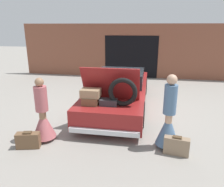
{
  "coord_description": "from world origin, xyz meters",
  "views": [
    {
      "loc": [
        0.99,
        -7.1,
        2.71
      ],
      "look_at": [
        0.0,
        -1.37,
        0.89
      ],
      "focal_mm": 35.0,
      "sensor_mm": 36.0,
      "label": 1
    }
  ],
  "objects_px": {
    "person_left": "(43,118)",
    "suitcase_beside_left_person": "(28,140)",
    "person_right": "(168,122)",
    "suitcase_beside_right_person": "(176,146)",
    "car": "(119,91)"
  },
  "relations": [
    {
      "from": "person_left",
      "to": "suitcase_beside_left_person",
      "type": "relative_size",
      "value": 2.82
    },
    {
      "from": "person_right",
      "to": "suitcase_beside_right_person",
      "type": "distance_m",
      "value": 0.54
    },
    {
      "from": "car",
      "to": "suitcase_beside_right_person",
      "type": "height_order",
      "value": "car"
    },
    {
      "from": "car",
      "to": "suitcase_beside_left_person",
      "type": "bearing_deg",
      "value": -118.85
    },
    {
      "from": "suitcase_beside_right_person",
      "to": "person_left",
      "type": "bearing_deg",
      "value": 177.75
    },
    {
      "from": "person_right",
      "to": "person_left",
      "type": "bearing_deg",
      "value": 89.86
    },
    {
      "from": "suitcase_beside_left_person",
      "to": "suitcase_beside_right_person",
      "type": "height_order",
      "value": "suitcase_beside_right_person"
    },
    {
      "from": "person_right",
      "to": "suitcase_beside_right_person",
      "type": "relative_size",
      "value": 3.07
    },
    {
      "from": "car",
      "to": "person_right",
      "type": "distance_m",
      "value": 2.87
    },
    {
      "from": "person_right",
      "to": "suitcase_beside_right_person",
      "type": "xyz_separation_m",
      "value": [
        0.18,
        -0.27,
        -0.43
      ]
    },
    {
      "from": "person_right",
      "to": "car",
      "type": "bearing_deg",
      "value": 28.13
    },
    {
      "from": "car",
      "to": "person_right",
      "type": "height_order",
      "value": "person_right"
    },
    {
      "from": "suitcase_beside_left_person",
      "to": "suitcase_beside_right_person",
      "type": "xyz_separation_m",
      "value": [
        3.33,
        0.3,
        0.02
      ]
    },
    {
      "from": "car",
      "to": "person_right",
      "type": "bearing_deg",
      "value": -58.9
    },
    {
      "from": "suitcase_beside_left_person",
      "to": "person_right",
      "type": "bearing_deg",
      "value": 10.28
    }
  ]
}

